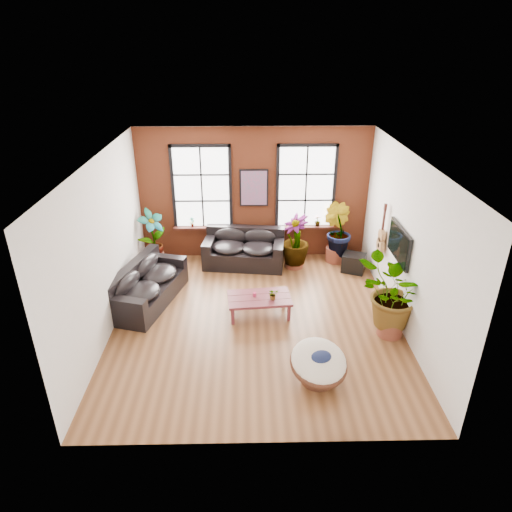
{
  "coord_description": "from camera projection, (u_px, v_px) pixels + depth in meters",
  "views": [
    {
      "loc": [
        -0.18,
        -8.18,
        5.54
      ],
      "look_at": [
        0.0,
        0.6,
        1.25
      ],
      "focal_mm": 32.0,
      "sensor_mm": 36.0,
      "label": 1
    }
  ],
  "objects": [
    {
      "name": "floor_plant_back_left",
      "position": [
        153.0,
        236.0,
        11.76
      ],
      "size": [
        0.88,
        0.88,
        1.41
      ],
      "primitive_type": "imported",
      "rotation": [
        0.0,
        0.0,
        0.8
      ],
      "color": "#225516",
      "rests_on": "ground"
    },
    {
      "name": "room",
      "position": [
        256.0,
        244.0,
        9.15
      ],
      "size": [
        6.04,
        6.54,
        3.54
      ],
      "color": "brown",
      "rests_on": "ground"
    },
    {
      "name": "media_box",
      "position": [
        354.0,
        263.0,
        11.72
      ],
      "size": [
        0.7,
        0.65,
        0.47
      ],
      "rotation": [
        0.0,
        0.0,
        -0.4
      ],
      "color": "black",
      "rests_on": "ground"
    },
    {
      "name": "sofa_back",
      "position": [
        244.0,
        249.0,
        12.01
      ],
      "size": [
        2.18,
        1.26,
        0.95
      ],
      "rotation": [
        0.0,
        0.0,
        -0.12
      ],
      "color": "black",
      "rests_on": "ground"
    },
    {
      "name": "sofa_left",
      "position": [
        146.0,
        286.0,
        10.31
      ],
      "size": [
        1.56,
        2.47,
        0.91
      ],
      "rotation": [
        0.0,
        0.0,
        1.29
      ],
      "color": "black",
      "rests_on": "ground"
    },
    {
      "name": "floor_plant_right_wall",
      "position": [
        393.0,
        295.0,
        8.96
      ],
      "size": [
        1.8,
        1.77,
        1.51
      ],
      "primitive_type": "imported",
      "rotation": [
        0.0,
        0.0,
        3.81
      ],
      "color": "#225516",
      "rests_on": "ground"
    },
    {
      "name": "papasan_chair",
      "position": [
        319.0,
        363.0,
        7.91
      ],
      "size": [
        1.28,
        1.29,
        0.76
      ],
      "rotation": [
        0.0,
        0.0,
        0.32
      ],
      "color": "#58301F",
      "rests_on": "ground"
    },
    {
      "name": "sill_plant_left",
      "position": [
        192.0,
        222.0,
        12.11
      ],
      "size": [
        0.17,
        0.17,
        0.27
      ],
      "primitive_type": "imported",
      "rotation": [
        0.0,
        0.0,
        0.79
      ],
      "color": "#225516",
      "rests_on": "room"
    },
    {
      "name": "pot_mid",
      "position": [
        294.0,
        260.0,
        11.98
      ],
      "size": [
        0.63,
        0.63,
        0.35
      ],
      "rotation": [
        0.0,
        0.0,
        0.39
      ],
      "color": "brown",
      "rests_on": "ground"
    },
    {
      "name": "tv_wall_unit",
      "position": [
        394.0,
        243.0,
        9.7
      ],
      "size": [
        0.13,
        1.86,
        1.2
      ],
      "color": "black",
      "rests_on": "room"
    },
    {
      "name": "floor_plant_back_right",
      "position": [
        337.0,
        231.0,
        12.0
      ],
      "size": [
        0.99,
        1.01,
        1.44
      ],
      "primitive_type": "imported",
      "rotation": [
        0.0,
        0.0,
        2.22
      ],
      "color": "#225516",
      "rests_on": "ground"
    },
    {
      "name": "pot_back_right",
      "position": [
        336.0,
        254.0,
        12.28
      ],
      "size": [
        0.66,
        0.66,
        0.39
      ],
      "rotation": [
        0.0,
        0.0,
        -0.26
      ],
      "color": "brown",
      "rests_on": "ground"
    },
    {
      "name": "table_plant",
      "position": [
        273.0,
        294.0,
        9.69
      ],
      "size": [
        0.27,
        0.25,
        0.24
      ],
      "primitive_type": "imported",
      "rotation": [
        0.0,
        0.0,
        0.33
      ],
      "color": "#225516",
      "rests_on": "coffee_table"
    },
    {
      "name": "pot_right_wall",
      "position": [
        390.0,
        327.0,
        9.26
      ],
      "size": [
        0.57,
        0.57,
        0.37
      ],
      "rotation": [
        0.0,
        0.0,
        -0.15
      ],
      "color": "brown",
      "rests_on": "ground"
    },
    {
      "name": "sill_plant_right",
      "position": [
        318.0,
        221.0,
        12.17
      ],
      "size": [
        0.19,
        0.19,
        0.27
      ],
      "primitive_type": "imported",
      "rotation": [
        0.0,
        0.0,
        3.49
      ],
      "color": "#225516",
      "rests_on": "room"
    },
    {
      "name": "pot_back_left",
      "position": [
        155.0,
        259.0,
        12.03
      ],
      "size": [
        0.57,
        0.57,
        0.36
      ],
      "rotation": [
        0.0,
        0.0,
        -0.16
      ],
      "color": "brown",
      "rests_on": "ground"
    },
    {
      "name": "floor_plant_mid",
      "position": [
        295.0,
        240.0,
        11.67
      ],
      "size": [
        1.0,
        1.0,
        1.31
      ],
      "primitive_type": "imported",
      "rotation": [
        0.0,
        0.0,
        5.22
      ],
      "color": "#225516",
      "rests_on": "ground"
    },
    {
      "name": "coffee_table",
      "position": [
        259.0,
        299.0,
        9.84
      ],
      "size": [
        1.42,
        0.9,
        0.52
      ],
      "rotation": [
        0.0,
        0.0,
        0.09
      ],
      "color": "maroon",
      "rests_on": "ground"
    },
    {
      "name": "poster",
      "position": [
        254.0,
        188.0,
        11.78
      ],
      "size": [
        0.74,
        0.06,
        0.98
      ],
      "color": "black",
      "rests_on": "room"
    }
  ]
}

